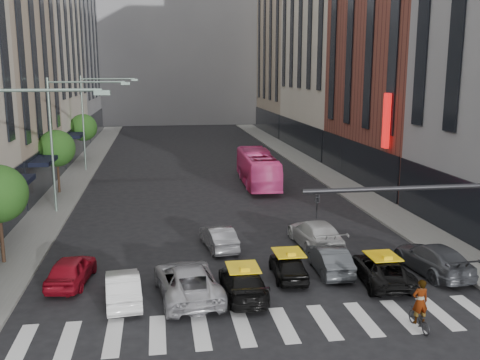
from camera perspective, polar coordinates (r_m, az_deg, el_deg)
name	(u,v)px	position (r m, az deg, el deg)	size (l,w,h in m)	color
ground	(277,345)	(19.88, 4.00, -17.19)	(160.00, 160.00, 0.00)	black
sidewalk_left	(71,183)	(48.51, -17.56, -0.29)	(3.00, 96.00, 0.15)	slate
sidewalk_right	(327,175)	(50.36, 9.25, 0.52)	(3.00, 96.00, 0.15)	slate
building_left_d	(62,33)	(83.19, -18.42, 14.70)	(8.00, 18.00, 30.00)	gray
building_right_b	(406,30)	(48.85, 17.25, 15.07)	(8.00, 18.00, 26.00)	brown
building_right_d	(293,42)	(84.74, 5.72, 14.46)	(8.00, 18.00, 28.00)	tan
building_far	(176,24)	(102.41, -6.83, 16.16)	(30.00, 10.00, 36.00)	gray
tree_mid	(57,148)	(44.09, -18.98, 3.20)	(2.88, 2.88, 4.95)	black
tree_far	(83,128)	(59.79, -16.36, 5.39)	(2.88, 2.88, 4.95)	black
streetlamp_mid	(65,127)	(37.66, -18.13, 5.40)	(5.38, 0.25, 9.00)	gray
streetlamp_far	(93,110)	(53.45, -15.43, 7.20)	(5.38, 0.25, 9.00)	gray
liberty_sign	(386,121)	(40.68, 15.36, 6.11)	(0.30, 0.70, 4.00)	red
car_red	(71,270)	(25.84, -17.57, -9.12)	(1.59, 3.94, 1.34)	maroon
car_white_front	(123,287)	(23.37, -12.38, -11.12)	(1.38, 3.97, 1.31)	white
car_silver	(187,281)	(23.38, -5.63, -10.66)	(2.44, 5.29, 1.47)	#ADADB2
taxi_left	(243,282)	(23.41, 0.32, -10.82)	(1.80, 4.43, 1.29)	black
taxi_center	(288,266)	(25.43, 5.18, -9.07)	(1.46, 3.63, 1.24)	black
car_grey_mid	(329,259)	(26.37, 9.51, -8.33)	(1.40, 4.01, 1.32)	#3A3D41
taxi_right	(382,269)	(25.69, 14.90, -9.20)	(2.08, 4.51, 1.25)	black
car_grey_curb	(433,259)	(27.57, 19.89, -7.88)	(1.99, 4.90, 1.42)	#43464B
car_row2_left	(219,237)	(29.38, -2.29, -6.13)	(1.36, 3.89, 1.28)	gray
car_row2_right	(316,234)	(29.92, 8.08, -5.70)	(2.09, 5.15, 1.49)	silver
bus	(258,168)	(45.50, 1.88, 1.26)	(2.44, 10.44, 2.91)	#F8489A
motorcycle	(419,319)	(21.80, 18.53, -13.89)	(0.54, 1.54, 0.81)	black
rider	(421,287)	(21.30, 18.75, -10.80)	(0.63, 0.41, 1.73)	gray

